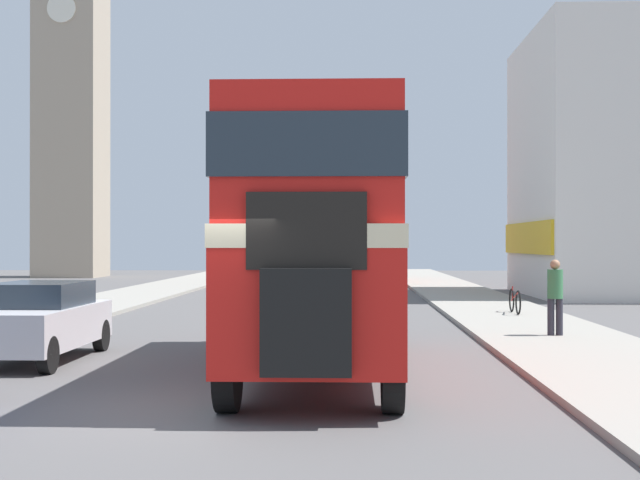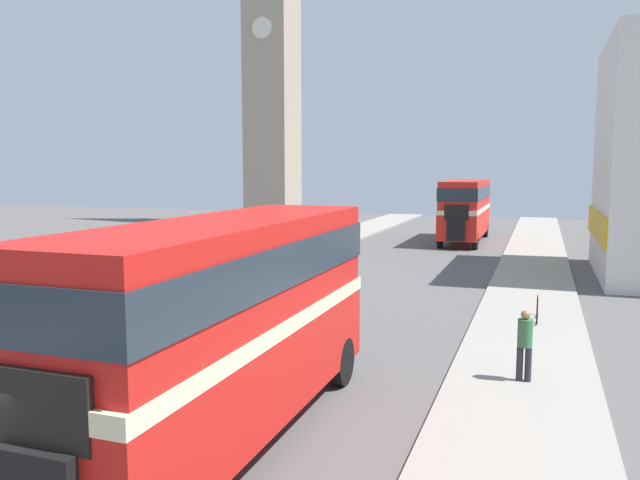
{
  "view_description": "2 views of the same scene",
  "coord_description": "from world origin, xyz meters",
  "px_view_note": "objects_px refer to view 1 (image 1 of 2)",
  "views": [
    {
      "loc": [
        2.16,
        -11.53,
        2.21
      ],
      "look_at": [
        1.62,
        3.77,
        2.26
      ],
      "focal_mm": 50.0,
      "sensor_mm": 36.0,
      "label": 1
    },
    {
      "loc": [
        7.02,
        -6.3,
        5.15
      ],
      "look_at": [
        0.0,
        13.4,
        2.7
      ],
      "focal_mm": 35.0,
      "sensor_mm": 36.0,
      "label": 2
    }
  ],
  "objects_px": {
    "double_decker_bus": "(320,226)",
    "car_parked_mid": "(38,320)",
    "bicycle_on_pavement": "(515,301)",
    "church_tower": "(72,5)",
    "pedestrian_walking": "(555,292)",
    "bus_distant": "(350,237)"
  },
  "relations": [
    {
      "from": "bicycle_on_pavement",
      "to": "church_tower",
      "type": "xyz_separation_m",
      "value": [
        -23.08,
        30.68,
        17.25
      ]
    },
    {
      "from": "bicycle_on_pavement",
      "to": "church_tower",
      "type": "relative_size",
      "value": 0.05
    },
    {
      "from": "double_decker_bus",
      "to": "pedestrian_walking",
      "type": "bearing_deg",
      "value": 44.24
    },
    {
      "from": "double_decker_bus",
      "to": "bicycle_on_pavement",
      "type": "xyz_separation_m",
      "value": [
        5.39,
        11.33,
        -2.03
      ]
    },
    {
      "from": "car_parked_mid",
      "to": "church_tower",
      "type": "distance_m",
      "value": 45.91
    },
    {
      "from": "pedestrian_walking",
      "to": "bicycle_on_pavement",
      "type": "xyz_separation_m",
      "value": [
        0.25,
        6.32,
        -0.61
      ]
    },
    {
      "from": "double_decker_bus",
      "to": "pedestrian_walking",
      "type": "height_order",
      "value": "double_decker_bus"
    },
    {
      "from": "car_parked_mid",
      "to": "bicycle_on_pavement",
      "type": "distance_m",
      "value": 14.77
    },
    {
      "from": "pedestrian_walking",
      "to": "bicycle_on_pavement",
      "type": "relative_size",
      "value": 0.97
    },
    {
      "from": "church_tower",
      "to": "bus_distant",
      "type": "bearing_deg",
      "value": -24.68
    },
    {
      "from": "car_parked_mid",
      "to": "bicycle_on_pavement",
      "type": "height_order",
      "value": "car_parked_mid"
    },
    {
      "from": "car_parked_mid",
      "to": "pedestrian_walking",
      "type": "relative_size",
      "value": 2.4
    },
    {
      "from": "bus_distant",
      "to": "pedestrian_walking",
      "type": "bearing_deg",
      "value": -80.71
    },
    {
      "from": "double_decker_bus",
      "to": "pedestrian_walking",
      "type": "distance_m",
      "value": 7.32
    },
    {
      "from": "double_decker_bus",
      "to": "car_parked_mid",
      "type": "relative_size",
      "value": 2.32
    },
    {
      "from": "bus_distant",
      "to": "bicycle_on_pavement",
      "type": "relative_size",
      "value": 5.56
    },
    {
      "from": "church_tower",
      "to": "double_decker_bus",
      "type": "bearing_deg",
      "value": -67.17
    },
    {
      "from": "church_tower",
      "to": "pedestrian_walking",
      "type": "bearing_deg",
      "value": -58.32
    },
    {
      "from": "bicycle_on_pavement",
      "to": "bus_distant",
      "type": "bearing_deg",
      "value": 102.45
    },
    {
      "from": "bus_distant",
      "to": "double_decker_bus",
      "type": "bearing_deg",
      "value": -90.78
    },
    {
      "from": "pedestrian_walking",
      "to": "car_parked_mid",
      "type": "bearing_deg",
      "value": -159.86
    },
    {
      "from": "double_decker_bus",
      "to": "car_parked_mid",
      "type": "height_order",
      "value": "double_decker_bus"
    }
  ]
}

